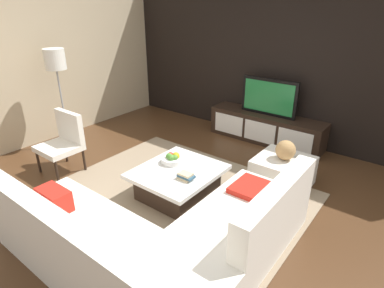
% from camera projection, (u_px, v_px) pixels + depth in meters
% --- Properties ---
extents(ground_plane, '(14.00, 14.00, 0.00)m').
position_uv_depth(ground_plane, '(179.00, 202.00, 4.04)').
color(ground_plane, '#4C301C').
extents(feature_wall_back, '(6.40, 0.12, 2.80)m').
position_uv_depth(feature_wall_back, '(280.00, 59.00, 5.40)').
color(feature_wall_back, black).
rests_on(feature_wall_back, ground).
extents(side_wall_left, '(0.12, 5.20, 2.80)m').
position_uv_depth(side_wall_left, '(40.00, 60.00, 5.39)').
color(side_wall_left, '#C6B28E').
rests_on(side_wall_left, ground).
extents(area_rug, '(3.12, 2.64, 0.01)m').
position_uv_depth(area_rug, '(173.00, 198.00, 4.09)').
color(area_rug, gray).
rests_on(area_rug, ground).
extents(media_console, '(2.02, 0.49, 0.50)m').
position_uv_depth(media_console, '(266.00, 128.00, 5.66)').
color(media_console, black).
rests_on(media_console, ground).
extents(television, '(0.99, 0.06, 0.63)m').
position_uv_depth(television, '(269.00, 97.00, 5.43)').
color(television, black).
rests_on(television, media_console).
extents(sectional_couch, '(2.41, 2.29, 0.81)m').
position_uv_depth(sectional_couch, '(159.00, 240.00, 2.99)').
color(sectional_couch, white).
rests_on(sectional_couch, ground).
extents(coffee_table, '(0.94, 1.05, 0.38)m').
position_uv_depth(coffee_table, '(178.00, 182.00, 4.08)').
color(coffee_table, black).
rests_on(coffee_table, ground).
extents(accent_chair_near, '(0.56, 0.52, 0.87)m').
position_uv_depth(accent_chair_near, '(64.00, 139.00, 4.62)').
color(accent_chair_near, black).
rests_on(accent_chair_near, ground).
extents(floor_lamp, '(0.32, 0.32, 1.64)m').
position_uv_depth(floor_lamp, '(56.00, 66.00, 5.03)').
color(floor_lamp, '#A5A5AA').
rests_on(floor_lamp, ground).
extents(ottoman, '(0.70, 0.70, 0.40)m').
position_uv_depth(ottoman, '(283.00, 172.00, 4.32)').
color(ottoman, white).
rests_on(ottoman, ground).
extents(fruit_bowl, '(0.28, 0.28, 0.14)m').
position_uv_depth(fruit_bowl, '(172.00, 159.00, 4.16)').
color(fruit_bowl, silver).
rests_on(fruit_bowl, coffee_table).
extents(decorative_ball, '(0.26, 0.26, 0.26)m').
position_uv_depth(decorative_ball, '(286.00, 150.00, 4.18)').
color(decorative_ball, '#AD8451').
rests_on(decorative_ball, ottoman).
extents(book_stack, '(0.20, 0.13, 0.08)m').
position_uv_depth(book_stack, '(186.00, 176.00, 3.78)').
color(book_stack, '#CCB78C').
rests_on(book_stack, coffee_table).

